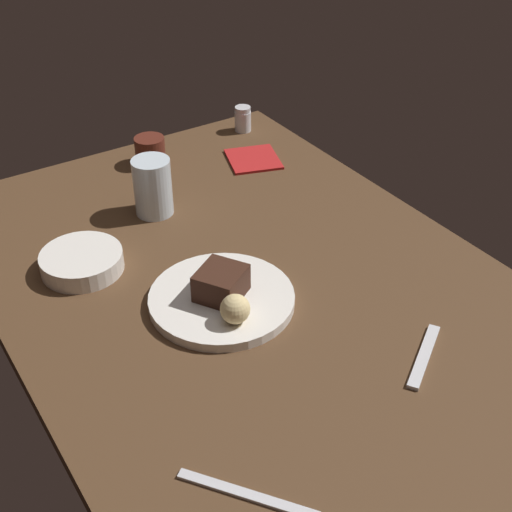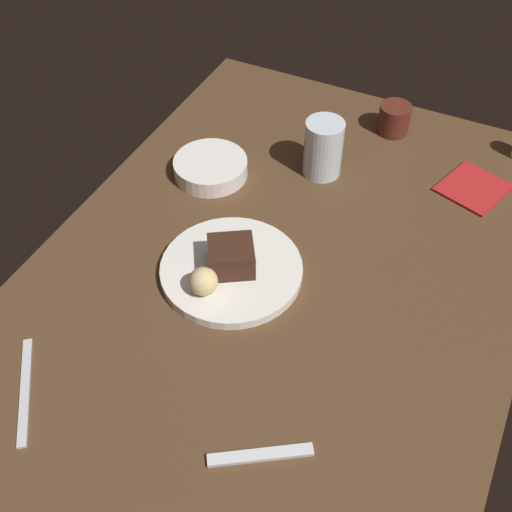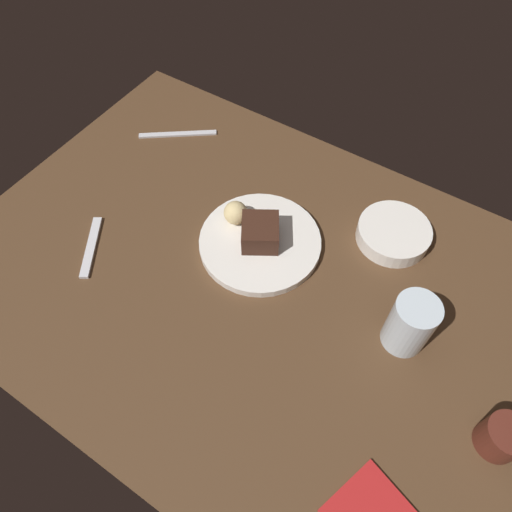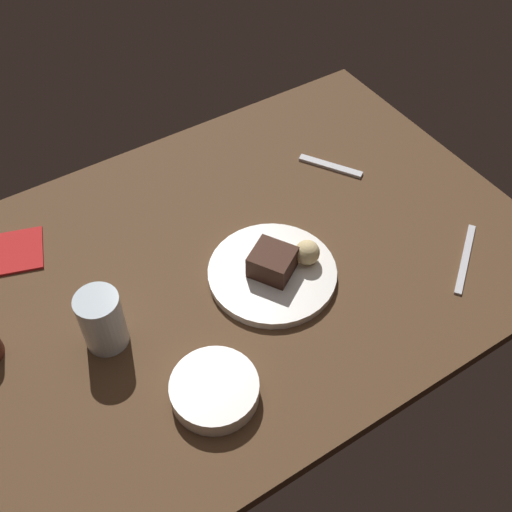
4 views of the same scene
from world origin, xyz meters
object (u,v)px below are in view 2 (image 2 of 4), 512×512
(dessert_spoon, at_px, (260,455))
(side_bowl, at_px, (211,168))
(coffee_cup, at_px, (394,119))
(dessert_plate, at_px, (231,270))
(bread_roll, at_px, (203,281))
(folded_napkin, at_px, (473,188))
(butter_knife, at_px, (25,390))
(water_glass, at_px, (323,148))
(chocolate_cake_slice, at_px, (231,257))

(dessert_spoon, bearing_deg, side_bowl, 92.23)
(coffee_cup, bearing_deg, dessert_plate, -13.39)
(coffee_cup, bearing_deg, dessert_spoon, 4.86)
(bread_roll, height_order, folded_napkin, bread_roll)
(coffee_cup, height_order, folded_napkin, coffee_cup)
(coffee_cup, height_order, dessert_spoon, coffee_cup)
(dessert_plate, relative_size, side_bowl, 1.67)
(coffee_cup, xyz_separation_m, dessert_spoon, (0.81, 0.07, -0.03))
(bread_roll, height_order, butter_knife, bread_roll)
(bread_roll, xyz_separation_m, side_bowl, (-0.29, -0.15, -0.02))
(water_glass, bearing_deg, dessert_plate, -6.42)
(dessert_plate, relative_size, folded_napkin, 2.05)
(water_glass, height_order, coffee_cup, water_glass)
(chocolate_cake_slice, relative_size, butter_knife, 0.41)
(water_glass, distance_m, coffee_cup, 0.22)
(chocolate_cake_slice, distance_m, butter_knife, 0.39)
(water_glass, bearing_deg, dessert_spoon, 14.31)
(coffee_cup, bearing_deg, bread_roll, -13.28)
(dessert_plate, xyz_separation_m, coffee_cup, (-0.53, 0.13, 0.02))
(dessert_plate, bearing_deg, bread_roll, -12.45)
(coffee_cup, distance_m, dessert_spoon, 0.82)
(chocolate_cake_slice, xyz_separation_m, bread_roll, (0.07, -0.02, -0.00))
(water_glass, height_order, side_bowl, water_glass)
(chocolate_cake_slice, distance_m, folded_napkin, 0.53)
(chocolate_cake_slice, xyz_separation_m, water_glass, (-0.33, 0.04, 0.02))
(side_bowl, distance_m, coffee_cup, 0.42)
(side_bowl, height_order, dessert_spoon, side_bowl)
(dessert_spoon, height_order, folded_napkin, dessert_spoon)
(folded_napkin, bearing_deg, chocolate_cake_slice, -38.87)
(side_bowl, xyz_separation_m, folded_napkin, (-0.19, 0.49, -0.01))
(chocolate_cake_slice, distance_m, water_glass, 0.33)
(bread_roll, height_order, coffee_cup, bread_roll)
(dessert_spoon, bearing_deg, folded_napkin, 46.25)
(dessert_plate, xyz_separation_m, bread_roll, (0.07, -0.02, 0.03))
(folded_napkin, bearing_deg, coffee_cup, -119.52)
(bread_roll, relative_size, dessert_spoon, 0.33)
(dessert_plate, bearing_deg, water_glass, 173.58)
(dessert_plate, bearing_deg, coffee_cup, 166.61)
(chocolate_cake_slice, bearing_deg, water_glass, 173.62)
(dessert_plate, distance_m, butter_knife, 0.39)
(dessert_plate, bearing_deg, dessert_spoon, 34.04)
(chocolate_cake_slice, relative_size, dessert_spoon, 0.52)
(dessert_plate, xyz_separation_m, side_bowl, (-0.22, -0.16, 0.01))
(chocolate_cake_slice, distance_m, bread_roll, 0.07)
(water_glass, bearing_deg, chocolate_cake_slice, -6.38)
(chocolate_cake_slice, bearing_deg, folded_napkin, 141.13)
(side_bowl, bearing_deg, coffee_cup, 136.58)
(dessert_plate, distance_m, bread_roll, 0.08)
(dessert_plate, height_order, butter_knife, dessert_plate)
(butter_knife, bearing_deg, folded_napkin, -70.11)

